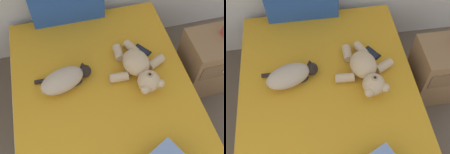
{
  "view_description": "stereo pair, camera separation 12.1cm",
  "coord_description": "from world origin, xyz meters",
  "views": [
    {
      "loc": [
        1.5,
        1.95,
        2.26
      ],
      "look_at": [
        1.79,
        3.08,
        0.54
      ],
      "focal_mm": 43.07,
      "sensor_mm": 36.0,
      "label": 1
    },
    {
      "loc": [
        1.62,
        1.93,
        2.26
      ],
      "look_at": [
        1.79,
        3.08,
        0.54
      ],
      "focal_mm": 43.07,
      "sensor_mm": 36.0,
      "label": 2
    }
  ],
  "objects": [
    {
      "name": "bed",
      "position": [
        1.7,
        2.93,
        0.25
      ],
      "size": [
        1.41,
        1.92,
        0.51
      ],
      "color": "olive",
      "rests_on": "ground_plane"
    },
    {
      "name": "cat",
      "position": [
        1.43,
        3.12,
        0.59
      ],
      "size": [
        0.44,
        0.29,
        0.15
      ],
      "color": "tan",
      "rests_on": "bed"
    },
    {
      "name": "teddy_bear",
      "position": [
        2.0,
        3.08,
        0.59
      ],
      "size": [
        0.48,
        0.56,
        0.18
      ],
      "color": "tan",
      "rests_on": "bed"
    },
    {
      "name": "cell_phone",
      "position": [
        2.1,
        3.29,
        0.52
      ],
      "size": [
        0.14,
        0.16,
        0.01
      ],
      "color": "black",
      "rests_on": "bed"
    },
    {
      "name": "nightstand",
      "position": [
        2.72,
        3.18,
        0.31
      ],
      "size": [
        0.46,
        0.41,
        0.61
      ],
      "color": "olive",
      "rests_on": "ground_plane"
    }
  ]
}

